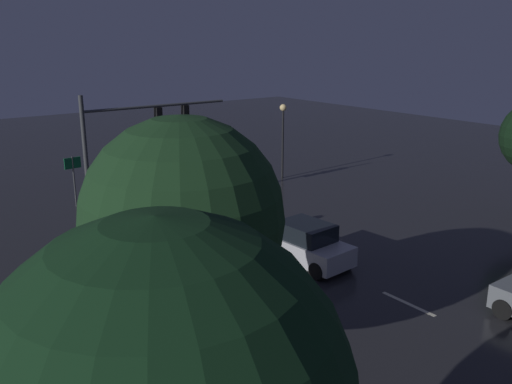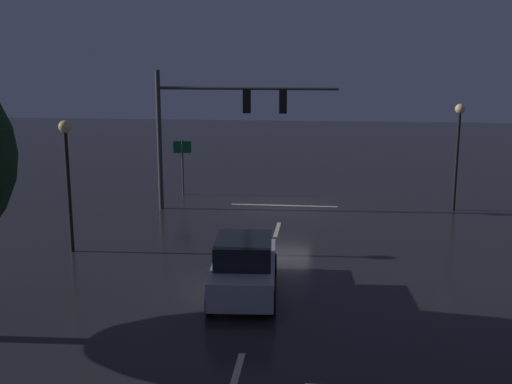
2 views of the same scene
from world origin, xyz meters
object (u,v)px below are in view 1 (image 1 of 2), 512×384
car_approaching (303,243)px  tree_right_far (183,217)px  street_lamp_left_kerb (283,126)px  traffic_signal_assembly (135,131)px  street_lamp_right_kerb (111,193)px  route_sign (73,171)px

car_approaching → tree_right_far: (7.62, 3.85, 3.69)m
street_lamp_left_kerb → traffic_signal_assembly: bearing=5.9°
street_lamp_left_kerb → street_lamp_right_kerb: size_ratio=1.02×
tree_right_far → route_sign: bearing=-99.5°
route_sign → street_lamp_left_kerb: bearing=171.4°
traffic_signal_assembly → street_lamp_left_kerb: (-10.66, -1.09, -0.91)m
traffic_signal_assembly → street_lamp_right_kerb: traffic_signal_assembly is taller
street_lamp_right_kerb → route_sign: (-1.85, -9.78, -1.33)m
street_lamp_left_kerb → car_approaching: bearing=53.8°
car_approaching → street_lamp_right_kerb: 7.85m
traffic_signal_assembly → street_lamp_right_kerb: bearing=58.3°
street_lamp_left_kerb → route_sign: (12.97, -1.96, -1.40)m
street_lamp_left_kerb → street_lamp_right_kerb: (14.82, 7.82, -0.07)m
route_sign → tree_right_far: size_ratio=0.39×
route_sign → street_lamp_right_kerb: bearing=79.3°
car_approaching → route_sign: route_sign is taller
route_sign → tree_right_far: bearing=80.5°
car_approaching → tree_right_far: size_ratio=0.63×
street_lamp_right_kerb → route_sign: size_ratio=1.70×
traffic_signal_assembly → tree_right_far: 14.83m
street_lamp_right_kerb → traffic_signal_assembly: bearing=-121.7°
car_approaching → traffic_signal_assembly: bearing=-76.1°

